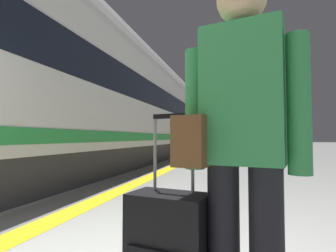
{
  "coord_description": "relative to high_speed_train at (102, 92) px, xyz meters",
  "views": [
    {
      "loc": [
        1.29,
        -1.09,
        0.98
      ],
      "look_at": [
        -0.31,
        4.86,
        1.25
      ],
      "focal_mm": 28.2,
      "sensor_mm": 36.0,
      "label": 1
    }
  ],
  "objects": [
    {
      "name": "safety_line_strip",
      "position": [
        2.23,
        3.25,
        -2.5
      ],
      "size": [
        0.36,
        80.0,
        0.01
      ],
      "primitive_type": "cube",
      "color": "yellow",
      "rests_on": "ground"
    },
    {
      "name": "duffel_bag_near",
      "position": [
        5.59,
        3.6,
        -2.35
      ],
      "size": [
        0.44,
        0.26,
        0.36
      ],
      "color": "navy",
      "rests_on": "ground"
    },
    {
      "name": "traveller_foreground",
      "position": [
        4.36,
        -6.62,
        -1.5
      ],
      "size": [
        0.57,
        0.31,
        1.74
      ],
      "color": "black",
      "rests_on": "ground"
    },
    {
      "name": "passenger_near",
      "position": [
        5.28,
        3.89,
        -1.49
      ],
      "size": [
        0.53,
        0.27,
        1.74
      ],
      "color": "brown",
      "rests_on": "ground"
    },
    {
      "name": "duffel_bag_far",
      "position": [
        2.94,
        8.79,
        -2.35
      ],
      "size": [
        0.44,
        0.26,
        0.36
      ],
      "color": "navy",
      "rests_on": "ground"
    },
    {
      "name": "duffel_bag_mid",
      "position": [
        3.45,
        5.9,
        -2.35
      ],
      "size": [
        0.44,
        0.26,
        0.36
      ],
      "color": "black",
      "rests_on": "ground"
    },
    {
      "name": "waste_bin",
      "position": [
        5.1,
        5.95,
        -2.04
      ],
      "size": [
        0.46,
        0.46,
        0.91
      ],
      "color": "#4C4C51",
      "rests_on": "ground"
    },
    {
      "name": "tactile_edge_band",
      "position": [
        1.84,
        3.25,
        -2.5
      ],
      "size": [
        0.74,
        80.0,
        0.01
      ],
      "primitive_type": "cube",
      "color": "slate",
      "rests_on": "ground"
    },
    {
      "name": "passenger_mid",
      "position": [
        3.13,
        6.08,
        -1.49
      ],
      "size": [
        0.52,
        0.3,
        1.75
      ],
      "color": "brown",
      "rests_on": "ground"
    },
    {
      "name": "high_speed_train",
      "position": [
        0.0,
        0.0,
        0.0
      ],
      "size": [
        2.94,
        27.45,
        4.97
      ],
      "color": "#38383D",
      "rests_on": "ground"
    },
    {
      "name": "passenger_far",
      "position": [
        3.26,
        9.05,
        -1.59
      ],
      "size": [
        0.49,
        0.22,
        1.57
      ],
      "color": "brown",
      "rests_on": "ground"
    }
  ]
}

